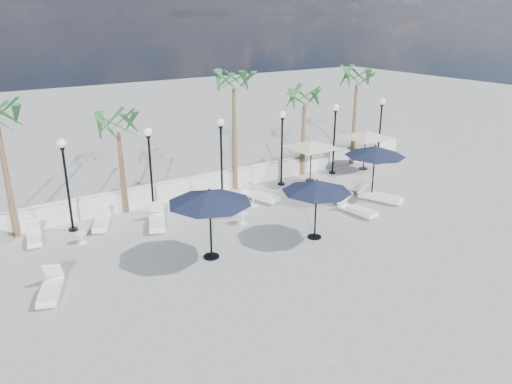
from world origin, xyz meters
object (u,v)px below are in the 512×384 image
parasol_navy_left (209,197)px  parasol_navy_mid (317,187)px  lounger_6 (380,196)px  lounger_2 (50,289)px  parasol_cream_sq_a (366,131)px  lounger_1 (34,237)px  lounger_3 (157,220)px  lounger_5 (259,195)px  lounger_0 (102,222)px  lounger_4 (357,209)px  parasol_navy_right (375,151)px  parasol_cream_sq_b (312,141)px

parasol_navy_left → parasol_navy_mid: bearing=-10.1°
lounger_6 → lounger_2: bearing=157.3°
parasol_cream_sq_a → lounger_1: bearing=179.9°
lounger_2 → parasol_navy_mid: size_ratio=0.71×
lounger_3 → lounger_5: 5.28m
lounger_0 → lounger_2: size_ratio=0.98×
lounger_3 → parasol_navy_left: bearing=-60.2°
lounger_4 → parasol_navy_right: parasol_navy_right is taller
lounger_5 → parasol_cream_sq_b: parasol_cream_sq_b is taller
parasol_navy_mid → lounger_1: bearing=148.6°
lounger_0 → lounger_6: bearing=4.4°
lounger_4 → parasol_navy_right: size_ratio=0.68×
lounger_0 → parasol_cream_sq_b: size_ratio=0.41×
parasol_cream_sq_b → parasol_cream_sq_a: bearing=-0.0°
lounger_3 → parasol_navy_right: 10.53m
parasol_cream_sq_a → parasol_cream_sq_b: size_ratio=1.04×
lounger_1 → lounger_5: bearing=3.1°
lounger_3 → parasol_navy_mid: parasol_navy_mid is taller
lounger_4 → parasol_navy_mid: 3.79m
lounger_5 → parasol_navy_mid: 5.11m
lounger_2 → lounger_5: 10.78m
lounger_3 → parasol_cream_sq_b: 9.39m
lounger_0 → lounger_3: (1.95, -1.20, 0.03)m
lounger_6 → parasol_navy_right: 2.12m
lounger_3 → lounger_6: (9.92, -3.05, 0.01)m
lounger_0 → parasol_navy_left: parasol_navy_left is taller
parasol_navy_mid → lounger_0: bearing=139.6°
lounger_2 → parasol_cream_sq_a: size_ratio=0.40×
lounger_4 → parasol_navy_left: 7.67m
lounger_2 → lounger_4: 12.83m
lounger_1 → lounger_3: (4.58, -1.20, 0.05)m
parasol_navy_left → parasol_navy_right: (9.55, 1.39, -0.08)m
lounger_2 → lounger_1: bearing=106.3°
lounger_3 → lounger_5: (5.27, 0.24, 0.01)m
parasol_navy_right → parasol_cream_sq_b: size_ratio=0.62×
lounger_1 → parasol_cream_sq_a: size_ratio=0.35×
lounger_4 → parasol_cream_sq_a: (5.13, 4.78, 1.93)m
parasol_cream_sq_a → lounger_5: bearing=-173.1°
lounger_3 → parasol_cream_sq_b: (9.12, 1.18, 1.88)m
lounger_2 → parasol_navy_right: size_ratio=0.67×
lounger_1 → parasol_navy_mid: size_ratio=0.62×
parasol_cream_sq_a → lounger_2: bearing=-166.2°
parasol_cream_sq_a → parasol_navy_right: bearing=-130.0°
lounger_5 → parasol_navy_right: bearing=-46.3°
lounger_0 → parasol_navy_right: bearing=7.6°
lounger_6 → parasol_navy_right: parasol_navy_right is taller
lounger_0 → parasol_cream_sq_a: parasol_cream_sq_a is taller
parasol_navy_mid → parasol_navy_right: size_ratio=0.95×
lounger_2 → lounger_6: size_ratio=0.89×
lounger_1 → parasol_cream_sq_a: parasol_cream_sq_a is taller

